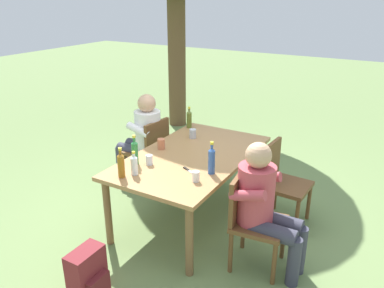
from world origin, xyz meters
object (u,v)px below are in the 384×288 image
at_px(bottle_olive, 189,119).
at_px(cup_glass, 149,160).
at_px(cup_terracotta, 161,144).
at_px(cup_white, 196,176).
at_px(bottle_green, 135,152).
at_px(bottle_blue, 212,160).
at_px(backpack_by_near_side, 88,275).
at_px(cup_steel, 193,134).
at_px(person_in_white_shirt, 143,135).
at_px(dining_table, 192,161).
at_px(bottle_amber, 121,165).
at_px(table_knife, 190,171).
at_px(chair_near_right, 280,179).
at_px(chair_near_left, 251,216).
at_px(bottle_clear, 134,165).
at_px(person_in_plaid_shirt, 264,202).
at_px(chair_far_right, 150,149).

distance_m(bottle_olive, cup_glass, 1.16).
relative_size(bottle_olive, cup_glass, 2.72).
height_order(cup_terracotta, cup_white, cup_terracotta).
distance_m(bottle_green, bottle_blue, 0.77).
bearing_deg(backpack_by_near_side, cup_white, -24.97).
xyz_separation_m(bottle_blue, cup_steel, (0.72, 0.61, -0.08)).
height_order(person_in_white_shirt, cup_white, person_in_white_shirt).
bearing_deg(backpack_by_near_side, bottle_olive, 9.01).
xyz_separation_m(cup_steel, cup_white, (-0.93, -0.57, -0.00)).
bearing_deg(person_in_white_shirt, dining_table, -113.43).
xyz_separation_m(bottle_olive, cup_white, (-1.23, -0.79, -0.07)).
height_order(bottle_olive, bottle_amber, bottle_amber).
xyz_separation_m(bottle_olive, bottle_blue, (-1.01, -0.83, 0.02)).
bearing_deg(bottle_blue, table_knife, 109.86).
height_order(person_in_white_shirt, bottle_amber, person_in_white_shirt).
relative_size(chair_near_right, bottle_blue, 2.77).
height_order(dining_table, person_in_white_shirt, person_in_white_shirt).
height_order(dining_table, chair_near_left, chair_near_left).
distance_m(person_in_white_shirt, backpack_by_near_side, 2.09).
height_order(person_in_white_shirt, bottle_blue, person_in_white_shirt).
bearing_deg(person_in_white_shirt, bottle_clear, -146.37).
distance_m(cup_white, backpack_by_near_side, 1.20).
relative_size(cup_terracotta, backpack_by_near_side, 0.26).
xyz_separation_m(dining_table, person_in_plaid_shirt, (-0.41, -0.94, -0.01)).
height_order(cup_glass, table_knife, cup_glass).
relative_size(bottle_olive, backpack_by_near_side, 0.61).
height_order(chair_near_right, cup_glass, chair_near_right).
relative_size(dining_table, bottle_amber, 6.31).
bearing_deg(cup_white, dining_table, 33.33).
bearing_deg(person_in_white_shirt, chair_near_right, -89.85).
distance_m(chair_far_right, cup_steel, 0.67).
bearing_deg(person_in_plaid_shirt, cup_terracotta, 73.67).
xyz_separation_m(chair_near_right, cup_glass, (-0.83, 1.07, 0.30)).
bearing_deg(bottle_clear, cup_steel, 0.56).
bearing_deg(cup_glass, bottle_green, 114.07).
height_order(bottle_amber, backpack_by_near_side, bottle_amber).
bearing_deg(person_in_white_shirt, cup_white, -125.59).
bearing_deg(bottle_olive, bottle_clear, -170.53).
bearing_deg(bottle_amber, cup_glass, -9.23).
bearing_deg(bottle_olive, dining_table, -147.60).
relative_size(chair_near_left, person_in_white_shirt, 0.74).
bearing_deg(chair_far_right, cup_white, -127.81).
bearing_deg(dining_table, bottle_green, 142.14).
xyz_separation_m(person_in_white_shirt, bottle_olive, (0.32, -0.48, 0.20)).
xyz_separation_m(bottle_clear, cup_terracotta, (0.64, 0.14, -0.04)).
xyz_separation_m(bottle_olive, cup_terracotta, (-0.75, -0.09, -0.06)).
relative_size(bottle_clear, cup_white, 2.38).
xyz_separation_m(bottle_olive, bottle_amber, (-1.49, -0.16, 0.01)).
bearing_deg(cup_steel, dining_table, -150.96).
distance_m(chair_near_right, bottle_green, 1.54).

